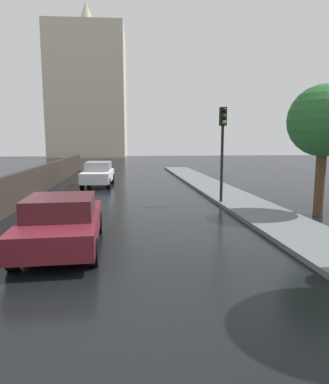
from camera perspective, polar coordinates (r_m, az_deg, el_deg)
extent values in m
plane|color=black|center=(4.76, -6.72, -26.32)|extent=(120.00, 120.00, 0.00)
cube|color=maroon|center=(9.13, -16.59, -5.39)|extent=(1.94, 4.26, 0.56)
cube|color=#461C22|center=(8.87, -16.87, -2.30)|extent=(1.65, 1.82, 0.50)
cylinder|color=black|center=(7.79, -11.77, -9.74)|extent=(0.24, 0.62, 0.61)
cylinder|color=black|center=(8.07, -23.83, -9.66)|extent=(0.24, 0.62, 0.61)
cylinder|color=black|center=(10.46, -10.94, -5.02)|extent=(0.24, 0.62, 0.61)
cylinder|color=black|center=(10.67, -19.94, -5.12)|extent=(0.24, 0.62, 0.61)
cube|color=silver|center=(21.29, -10.95, 2.62)|extent=(1.82, 4.06, 0.61)
cube|color=gray|center=(21.53, -10.90, 4.22)|extent=(1.53, 2.13, 0.54)
cylinder|color=black|center=(19.94, -9.24, 1.39)|extent=(0.25, 0.62, 0.61)
cylinder|color=black|center=(20.13, -13.50, 1.33)|extent=(0.25, 0.62, 0.61)
cylinder|color=black|center=(22.54, -8.63, 2.21)|extent=(0.25, 0.62, 0.61)
cylinder|color=black|center=(22.72, -12.41, 2.16)|extent=(0.25, 0.62, 0.61)
cylinder|color=black|center=(14.75, 9.47, 4.55)|extent=(0.12, 0.12, 3.20)
cube|color=black|center=(14.75, 9.66, 12.23)|extent=(0.26, 0.26, 0.75)
sphere|color=#360503|center=(14.60, 9.88, 13.25)|extent=(0.17, 0.17, 0.17)
sphere|color=#392405|center=(14.58, 9.86, 12.27)|extent=(0.17, 0.17, 0.17)
sphere|color=green|center=(14.57, 9.83, 11.29)|extent=(0.17, 0.17, 0.17)
cylinder|color=#4C3823|center=(13.66, 24.34, 1.64)|extent=(0.35, 0.35, 2.54)
sphere|color=#28662D|center=(13.60, 24.90, 10.69)|extent=(2.53, 2.53, 2.53)
cube|color=beige|center=(63.35, -12.45, 15.52)|extent=(13.04, 11.81, 21.47)
cone|color=#A9A08A|center=(66.24, -12.84, 26.68)|extent=(3.34, 3.34, 4.37)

